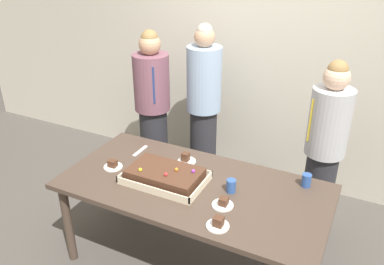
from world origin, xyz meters
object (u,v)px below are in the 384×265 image
(drink_cup_middle, at_px, (231,186))
(person_striped_tie_right, at_px, (153,109))
(party_table, at_px, (193,193))
(plated_slice_far_right, at_px, (223,203))
(person_green_shirt_behind, at_px, (324,152))
(cake_server_utensil, at_px, (140,151))
(plated_slice_near_left, at_px, (113,165))
(plated_slice_far_left, at_px, (186,159))
(person_serving_front, at_px, (204,108))
(plated_slice_near_right, at_px, (218,224))
(sheet_cake, at_px, (165,176))
(drink_cup_nearest, at_px, (306,180))

(drink_cup_middle, distance_m, person_striped_tie_right, 1.49)
(party_table, relative_size, plated_slice_far_right, 13.31)
(person_green_shirt_behind, bearing_deg, drink_cup_middle, 15.77)
(drink_cup_middle, height_order, cake_server_utensil, drink_cup_middle)
(plated_slice_near_left, height_order, person_striped_tie_right, person_striped_tie_right)
(party_table, height_order, plated_slice_far_left, plated_slice_far_left)
(drink_cup_middle, bearing_deg, plated_slice_far_right, -85.71)
(person_serving_front, xyz_separation_m, person_striped_tie_right, (-0.51, -0.14, -0.05))
(plated_slice_near_right, height_order, plated_slice_far_right, plated_slice_near_right)
(person_striped_tie_right, bearing_deg, sheet_cake, 0.01)
(sheet_cake, relative_size, drink_cup_nearest, 6.12)
(drink_cup_middle, height_order, person_serving_front, person_serving_front)
(sheet_cake, relative_size, drink_cup_middle, 6.12)
(plated_slice_near_left, bearing_deg, drink_cup_nearest, 16.32)
(plated_slice_near_right, bearing_deg, person_striped_tie_right, 134.69)
(drink_cup_nearest, bearing_deg, cake_server_utensil, -175.95)
(plated_slice_far_right, relative_size, cake_server_utensil, 0.75)
(plated_slice_near_left, height_order, plated_slice_far_right, plated_slice_near_left)
(drink_cup_nearest, relative_size, drink_cup_middle, 1.00)
(plated_slice_far_right, xyz_separation_m, person_green_shirt_behind, (0.50, 0.94, 0.06))
(sheet_cake, xyz_separation_m, plated_slice_near_left, (-0.47, -0.02, -0.03))
(drink_cup_nearest, bearing_deg, person_striped_tie_right, 161.20)
(plated_slice_far_left, relative_size, person_green_shirt_behind, 0.09)
(plated_slice_near_right, relative_size, drink_cup_nearest, 1.50)
(plated_slice_near_right, bearing_deg, party_table, 134.53)
(cake_server_utensil, bearing_deg, person_green_shirt_behind, 20.72)
(drink_cup_nearest, bearing_deg, drink_cup_middle, -146.26)
(plated_slice_near_left, bearing_deg, plated_slice_near_right, -15.68)
(person_serving_front, relative_size, person_striped_tie_right, 1.05)
(party_table, bearing_deg, plated_slice_near_left, -174.53)
(sheet_cake, relative_size, cake_server_utensil, 3.06)
(plated_slice_far_left, height_order, drink_cup_nearest, drink_cup_nearest)
(plated_slice_near_right, xyz_separation_m, drink_cup_nearest, (0.40, 0.71, 0.03))
(drink_cup_nearest, height_order, person_striped_tie_right, person_striped_tie_right)
(sheet_cake, distance_m, cake_server_utensil, 0.53)
(sheet_cake, distance_m, plated_slice_near_right, 0.64)
(plated_slice_far_right, bearing_deg, plated_slice_near_left, 175.64)
(plated_slice_far_right, bearing_deg, drink_cup_nearest, 47.34)
(plated_slice_near_right, distance_m, plated_slice_far_right, 0.22)
(sheet_cake, bearing_deg, person_green_shirt_behind, 39.98)
(sheet_cake, bearing_deg, drink_cup_middle, 10.34)
(person_serving_front, bearing_deg, drink_cup_nearest, 48.69)
(plated_slice_near_right, relative_size, drink_cup_middle, 1.50)
(cake_server_utensil, bearing_deg, drink_cup_middle, -13.20)
(sheet_cake, bearing_deg, plated_slice_far_right, -10.12)
(person_green_shirt_behind, bearing_deg, plated_slice_near_left, -9.71)
(sheet_cake, bearing_deg, plated_slice_near_left, -178.03)
(drink_cup_middle, distance_m, person_serving_front, 1.24)
(sheet_cake, height_order, drink_cup_middle, sheet_cake)
(cake_server_utensil, xyz_separation_m, person_serving_front, (0.23, 0.81, 0.13))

